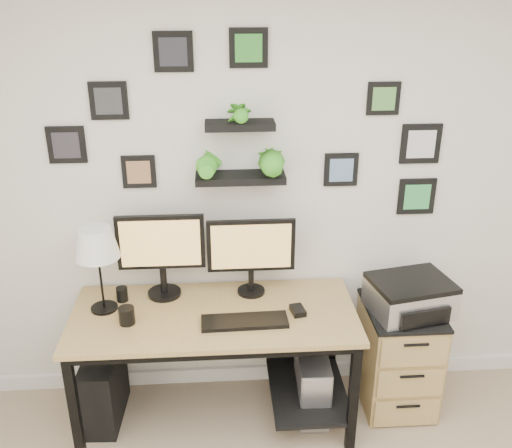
{
  "coord_description": "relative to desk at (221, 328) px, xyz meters",
  "views": [
    {
      "loc": [
        -0.42,
        -1.11,
        2.48
      ],
      "look_at": [
        -0.22,
        1.83,
        1.2
      ],
      "focal_mm": 40.0,
      "sensor_mm": 36.0,
      "label": 1
    }
  ],
  "objects": [
    {
      "name": "desk",
      "position": [
        0.0,
        0.0,
        0.0
      ],
      "size": [
        1.6,
        0.7,
        0.75
      ],
      "color": "tan",
      "rests_on": "ground"
    },
    {
      "name": "monitor_left",
      "position": [
        -0.33,
        0.18,
        0.42
      ],
      "size": [
        0.5,
        0.2,
        0.51
      ],
      "color": "black",
      "rests_on": "desk"
    },
    {
      "name": "table_lamp",
      "position": [
        -0.66,
        0.05,
        0.52
      ],
      "size": [
        0.24,
        0.24,
        0.5
      ],
      "color": "black",
      "rests_on": "desk"
    },
    {
      "name": "keyboard",
      "position": [
        0.13,
        -0.15,
        0.14
      ],
      "size": [
        0.47,
        0.16,
        0.02
      ],
      "primitive_type": "cube",
      "rotation": [
        0.0,
        0.0,
        0.03
      ],
      "color": "black",
      "rests_on": "desk"
    },
    {
      "name": "mouse",
      "position": [
        0.43,
        -0.07,
        0.14
      ],
      "size": [
        0.09,
        0.12,
        0.03
      ],
      "primitive_type": "cube",
      "rotation": [
        0.0,
        0.0,
        0.19
      ],
      "color": "black",
      "rests_on": "desk"
    },
    {
      "name": "pc_tower_grey",
      "position": [
        0.54,
        -0.01,
        -0.42
      ],
      "size": [
        0.19,
        0.42,
        0.41
      ],
      "color": "gray",
      "rests_on": "ground"
    },
    {
      "name": "mug",
      "position": [
        -0.51,
        -0.11,
        0.17
      ],
      "size": [
        0.09,
        0.09,
        0.1
      ],
      "primitive_type": "cylinder",
      "color": "black",
      "rests_on": "desk"
    },
    {
      "name": "room",
      "position": [
        0.43,
        0.32,
        -0.58
      ],
      "size": [
        4.0,
        4.0,
        4.0
      ],
      "color": "tan",
      "rests_on": "ground"
    },
    {
      "name": "pen_cup",
      "position": [
        -0.57,
        0.13,
        0.17
      ],
      "size": [
        0.07,
        0.07,
        0.08
      ],
      "primitive_type": "cylinder",
      "color": "black",
      "rests_on": "desk"
    },
    {
      "name": "wall_decor",
      "position": [
        0.18,
        0.26,
        1.03
      ],
      "size": [
        2.21,
        0.18,
        1.07
      ],
      "color": "black",
      "rests_on": "ground"
    },
    {
      "name": "pc_tower_black",
      "position": [
        -0.71,
        0.02,
        -0.41
      ],
      "size": [
        0.22,
        0.45,
        0.44
      ],
      "primitive_type": "cube",
      "rotation": [
        0.0,
        0.0,
        -0.05
      ],
      "color": "black",
      "rests_on": "ground"
    },
    {
      "name": "printer",
      "position": [
        1.11,
        0.03,
        0.15
      ],
      "size": [
        0.51,
        0.43,
        0.2
      ],
      "color": "silver",
      "rests_on": "file_cabinet"
    },
    {
      "name": "file_cabinet",
      "position": [
        1.08,
        0.06,
        -0.29
      ],
      "size": [
        0.43,
        0.53,
        0.67
      ],
      "color": "tan",
      "rests_on": "ground"
    },
    {
      "name": "monitor_right",
      "position": [
        0.19,
        0.17,
        0.4
      ],
      "size": [
        0.51,
        0.16,
        0.47
      ],
      "color": "black",
      "rests_on": "desk"
    }
  ]
}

